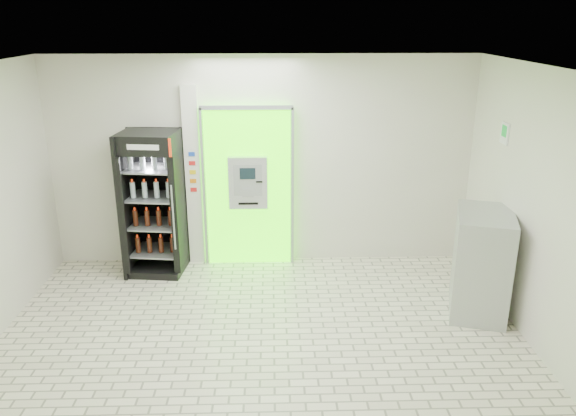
{
  "coord_description": "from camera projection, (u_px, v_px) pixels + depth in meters",
  "views": [
    {
      "loc": [
        0.14,
        -5.28,
        3.49
      ],
      "look_at": [
        0.33,
        1.2,
        1.25
      ],
      "focal_mm": 35.0,
      "sensor_mm": 36.0,
      "label": 1
    }
  ],
  "objects": [
    {
      "name": "atm_assembly",
      "position": [
        248.0,
        186.0,
        8.02
      ],
      "size": [
        1.3,
        0.24,
        2.33
      ],
      "color": "#3CFF01",
      "rests_on": "ground"
    },
    {
      "name": "ground",
      "position": [
        261.0,
        352.0,
        6.13
      ],
      "size": [
        6.0,
        6.0,
        0.0
      ],
      "primitive_type": "plane",
      "color": "beige",
      "rests_on": "ground"
    },
    {
      "name": "steel_cabinet",
      "position": [
        481.0,
        263.0,
        6.8
      ],
      "size": [
        0.91,
        1.1,
        1.28
      ],
      "rotation": [
        0.0,
        0.0,
        -0.3
      ],
      "color": "#A9ABB1",
      "rests_on": "ground"
    },
    {
      "name": "pillar",
      "position": [
        193.0,
        177.0,
        7.99
      ],
      "size": [
        0.22,
        0.11,
        2.6
      ],
      "color": "silver",
      "rests_on": "ground"
    },
    {
      "name": "exit_sign",
      "position": [
        505.0,
        133.0,
        6.84
      ],
      "size": [
        0.02,
        0.22,
        0.26
      ],
      "color": "white",
      "rests_on": "room_shell"
    },
    {
      "name": "beverage_cooler",
      "position": [
        154.0,
        206.0,
        7.81
      ],
      "size": [
        0.83,
        0.77,
        2.02
      ],
      "rotation": [
        0.0,
        0.0,
        -0.12
      ],
      "color": "black",
      "rests_on": "ground"
    },
    {
      "name": "room_shell",
      "position": [
        258.0,
        191.0,
        5.53
      ],
      "size": [
        6.0,
        6.0,
        6.0
      ],
      "color": "silver",
      "rests_on": "ground"
    }
  ]
}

